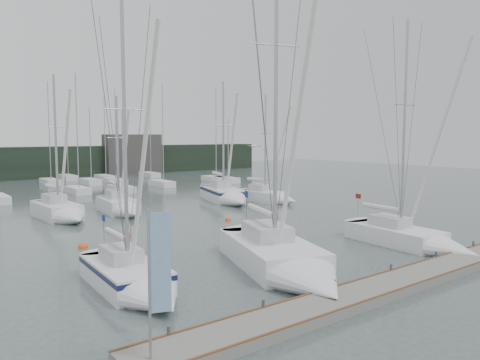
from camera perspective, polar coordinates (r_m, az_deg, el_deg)
name	(u,v)px	position (r m, az deg, el deg)	size (l,w,h in m)	color
ground	(301,267)	(25.00, 7.44, -10.44)	(160.00, 160.00, 0.00)	#404E4C
dock	(382,288)	(21.85, 16.95, -12.45)	(24.00, 2.00, 0.40)	slate
far_treeline	(20,163)	(80.93, -25.21, 1.88)	(90.00, 4.00, 5.00)	black
far_building_right	(133,154)	(84.66, -12.95, 3.07)	(10.00, 3.00, 7.00)	#3D3A38
mast_forest	(35,187)	(63.57, -23.74, -0.73)	(51.59, 27.04, 14.86)	white
sailboat_near_left	(137,283)	(20.97, -12.43, -12.11)	(3.09, 8.25, 13.44)	white
sailboat_near_center	(289,265)	(22.97, 6.03, -10.24)	(6.86, 11.34, 19.22)	white
sailboat_near_right	(420,241)	(30.31, 21.08, -6.94)	(3.37, 9.06, 14.70)	white
sailboat_mid_b	(63,213)	(40.26, -20.76, -3.80)	(3.00, 7.77, 12.53)	white
sailboat_mid_c	(123,208)	(41.74, -14.13, -3.30)	(3.21, 7.55, 11.00)	white
sailboat_mid_d	(227,196)	(47.70, -1.54, -1.97)	(5.49, 10.00, 13.25)	white
sailboat_mid_e	(272,197)	(47.66, 3.92, -2.13)	(3.34, 6.98, 11.72)	white
buoy_a	(128,236)	(33.02, -13.54, -6.63)	(0.49, 0.49, 0.49)	#E54914
buoy_b	(228,220)	(37.84, -1.49, -4.94)	(0.49, 0.49, 0.49)	#E54914
buoy_c	(83,247)	(30.41, -18.60, -7.81)	(0.60, 0.60, 0.60)	#E54914
dock_banner	(157,271)	(13.77, -10.13, -10.85)	(0.63, 0.27, 4.37)	#9C9EA4
seagull	(254,146)	(25.69, 1.67, 4.16)	(0.92, 0.42, 0.18)	white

